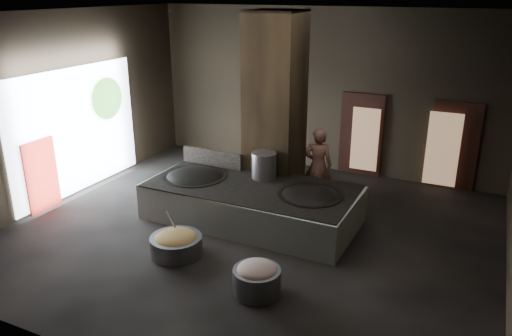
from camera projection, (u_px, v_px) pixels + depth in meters
The scene contains 27 objects.
floor at pixel (251, 232), 10.83m from camera, with size 10.00×9.00×0.10m, color black.
ceiling at pixel (251, 11), 9.26m from camera, with size 10.00×9.00×0.10m, color black.
back_wall at pixel (323, 91), 13.90m from camera, with size 10.00×0.10×4.50m, color black.
front_wall at pixel (90, 219), 6.18m from camera, with size 10.00×0.10×4.50m, color black.
left_wall at pixel (64, 106), 12.08m from camera, with size 0.10×9.00×4.50m, color black.
pillar at pixel (275, 109), 11.77m from camera, with size 1.20×1.20×4.50m, color black.
hearth_platform at pixel (252, 203), 11.19m from camera, with size 4.66×2.23×0.81m, color silver.
platform_cap at pixel (252, 186), 11.05m from camera, with size 4.56×2.19×0.03m, color black.
wok_left at pixel (195, 179), 11.62m from camera, with size 1.47×1.47×0.41m, color black.
wok_left_rim at pixel (195, 176), 11.59m from camera, with size 1.50×1.50×0.05m, color black.
wok_right at pixel (310, 198), 10.57m from camera, with size 1.37×1.37×0.38m, color black.
wok_right_rim at pixel (310, 195), 10.55m from camera, with size 1.40×1.40×0.05m, color black.
stock_pot at pixel (264, 165), 11.39m from camera, with size 0.57×0.57×0.61m, color #AAADB2.
splash_guard at pixel (212, 158), 12.20m from camera, with size 1.62×0.06×0.41m, color black.
cook at pixel (318, 166), 11.97m from camera, with size 0.68×0.44×1.85m, color #945F4B.
veg_basin at pixel (176, 245), 9.79m from camera, with size 1.02×1.02×0.37m, color slate.
veg_fill at pixel (176, 238), 9.74m from camera, with size 0.84×0.84×0.26m, color olive.
ladle at pixel (173, 224), 9.86m from camera, with size 0.03×0.03×0.80m, color #AAADB2.
meat_basin at pixel (257, 281), 8.53m from camera, with size 0.83×0.83×0.45m, color slate.
meat_fill at pixel (257, 270), 8.45m from camera, with size 0.69×0.69×0.26m, color tan.
doorway_near at pixel (361, 136), 13.72m from camera, with size 1.18×0.08×2.38m, color black.
doorway_near_glow at pixel (365, 139), 13.60m from camera, with size 0.74×0.04×1.75m, color #8C6647.
doorway_far at pixel (454, 148), 12.75m from camera, with size 1.18×0.08×2.38m, color black.
doorway_far_glow at pixel (443, 150), 12.76m from camera, with size 0.82×0.04×1.93m, color #8C6647.
left_opening at pixel (77, 130), 12.43m from camera, with size 0.04×4.20×3.10m, color white.
pavilion_sliver at pixel (42, 176), 11.56m from camera, with size 0.05×0.90×1.70m, color maroon.
tree_silhouette at pixel (107, 99), 13.12m from camera, with size 0.28×1.10×1.10m, color #194714.
Camera 1 is at (4.26, -8.71, 4.96)m, focal length 35.00 mm.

